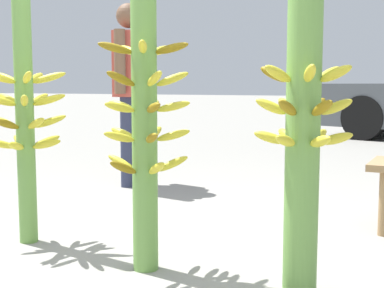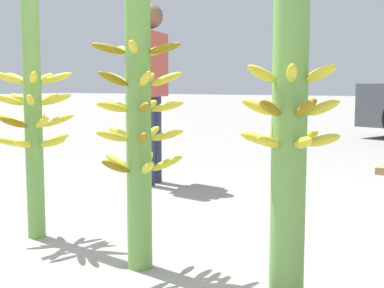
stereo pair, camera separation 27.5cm
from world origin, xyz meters
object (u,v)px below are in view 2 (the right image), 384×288
Objects in this scene: banana_stalk_right at (290,118)px; vendor_person at (151,78)px; banana_stalk_center at (138,108)px; banana_stalk_left at (33,110)px.

banana_stalk_right is 2.61m from vendor_person.
banana_stalk_center is at bearing -160.61° from vendor_person.
banana_stalk_center is 1.04× the size of banana_stalk_right.
banana_stalk_left is 1.73m from vendor_person.
banana_stalk_left is 0.99× the size of banana_stalk_right.
banana_stalk_right is (0.72, 0.03, -0.02)m from banana_stalk_center.
banana_stalk_left is 0.93× the size of vendor_person.
banana_stalk_center is 2.15m from vendor_person.
vendor_person reaches higher than banana_stalk_center.
banana_stalk_center is at bearing -6.80° from banana_stalk_left.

